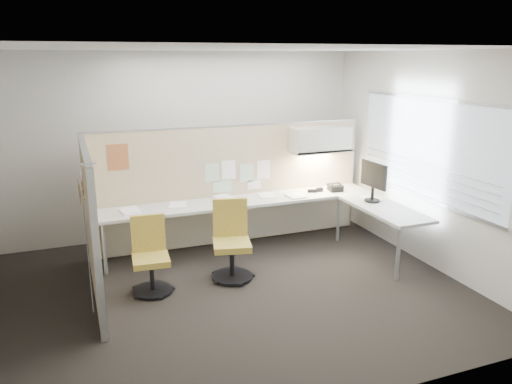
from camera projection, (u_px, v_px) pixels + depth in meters
name	position (u px, v px, depth m)	size (l,w,h in m)	color
floor	(230.00, 291.00, 5.99)	(5.50, 4.50, 0.01)	black
ceiling	(227.00, 48.00, 5.24)	(5.50, 4.50, 0.01)	white
wall_back	(184.00, 145.00, 7.64)	(5.50, 0.02, 2.80)	beige
wall_front	(325.00, 247.00, 3.59)	(5.50, 0.02, 2.80)	beige
wall_right	(427.00, 160.00, 6.56)	(0.02, 4.50, 2.80)	beige
window_pane	(427.00, 149.00, 6.51)	(0.01, 2.80, 1.30)	#9FA9B9
partition_back	(231.00, 185.00, 7.38)	(4.10, 0.06, 1.75)	tan
partition_left	(91.00, 224.00, 5.69)	(0.06, 2.20, 1.75)	tan
desk	(267.00, 209.00, 7.16)	(4.00, 2.07, 0.73)	beige
overhead_bin	(320.00, 140.00, 7.49)	(0.90, 0.36, 0.38)	beige
task_light_strip	(320.00, 153.00, 7.55)	(0.60, 0.06, 0.02)	#FFEABF
pinned_papers	(237.00, 175.00, 7.34)	(1.01, 0.00, 0.47)	#8CBF8C
poster	(118.00, 157.00, 6.66)	(0.28, 0.00, 0.35)	orange
chair_left	(150.00, 258.00, 5.90)	(0.47, 0.48, 0.90)	black
chair_right	(231.00, 243.00, 6.27)	(0.55, 0.57, 0.98)	black
monitor	(373.00, 179.00, 6.99)	(0.22, 0.53, 0.56)	black
phone	(335.00, 188.00, 7.61)	(0.22, 0.21, 0.12)	black
stapler	(312.00, 191.00, 7.53)	(0.14, 0.04, 0.05)	black
tape_dispenser	(319.00, 190.00, 7.58)	(0.10, 0.06, 0.06)	black
coat_hook	(83.00, 203.00, 4.62)	(0.18, 0.49, 1.45)	silver
paper_stack_0	(130.00, 211.00, 6.57)	(0.23, 0.30, 0.04)	white
paper_stack_1	(177.00, 205.00, 6.87)	(0.23, 0.30, 0.02)	white
paper_stack_2	(225.00, 202.00, 6.95)	(0.23, 0.30, 0.04)	white
paper_stack_3	(267.00, 195.00, 7.35)	(0.23, 0.30, 0.02)	white
paper_stack_4	(295.00, 196.00, 7.32)	(0.23, 0.30, 0.02)	white
paper_stack_5	(371.00, 199.00, 7.18)	(0.23, 0.30, 0.02)	white
paper_stack_6	(224.00, 198.00, 7.19)	(0.23, 0.30, 0.03)	white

